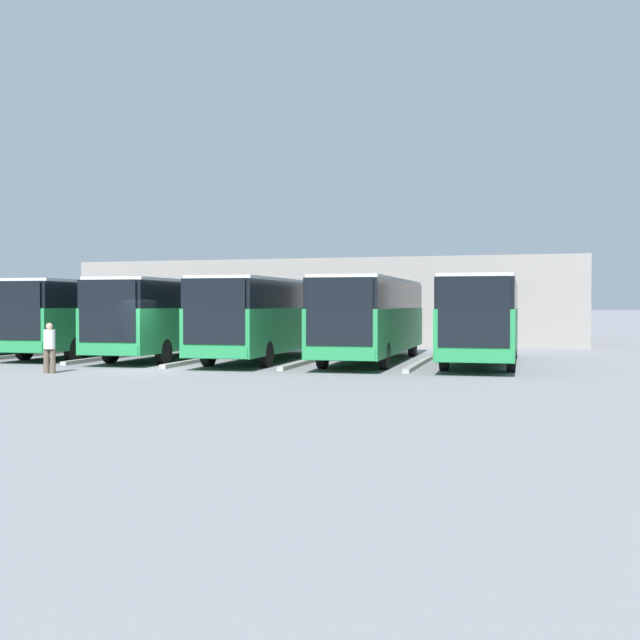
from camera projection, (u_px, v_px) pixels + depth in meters
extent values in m
plane|color=gray|center=(155.00, 369.00, 28.80)|extent=(600.00, 600.00, 0.00)
cube|color=#238447|center=(483.00, 330.00, 31.44)|extent=(3.21, 12.11, 1.73)
cube|color=black|center=(483.00, 295.00, 31.41)|extent=(3.16, 11.93, 1.06)
cube|color=black|center=(474.00, 312.00, 25.60)|extent=(2.27, 0.16, 2.29)
cube|color=#238447|center=(473.00, 356.00, 25.62)|extent=(2.46, 0.19, 0.40)
cube|color=silver|center=(483.00, 280.00, 31.40)|extent=(3.08, 11.63, 0.12)
cylinder|color=black|center=(511.00, 358.00, 27.57)|extent=(0.35, 0.99, 0.98)
cylinder|color=black|center=(444.00, 357.00, 28.13)|extent=(0.35, 0.99, 0.98)
cylinder|color=black|center=(514.00, 347.00, 34.78)|extent=(0.35, 0.99, 0.98)
cylinder|color=black|center=(460.00, 346.00, 35.34)|extent=(0.35, 0.99, 0.98)
cube|color=#9E9E99|center=(419.00, 364.00, 30.40)|extent=(0.62, 7.21, 0.15)
cube|color=#238447|center=(372.00, 329.00, 32.47)|extent=(3.21, 12.11, 1.73)
cube|color=black|center=(372.00, 295.00, 32.44)|extent=(3.16, 11.93, 1.06)
cube|color=black|center=(339.00, 312.00, 26.62)|extent=(2.27, 0.16, 2.29)
cube|color=#238447|center=(339.00, 354.00, 26.65)|extent=(2.46, 0.19, 0.40)
cube|color=silver|center=(372.00, 280.00, 32.42)|extent=(3.08, 11.63, 0.12)
cylinder|color=black|center=(385.00, 356.00, 28.60)|extent=(0.35, 0.99, 0.98)
cylinder|color=black|center=(323.00, 355.00, 29.16)|extent=(0.35, 0.99, 0.98)
cylinder|color=black|center=(412.00, 345.00, 35.80)|extent=(0.35, 0.99, 0.98)
cylinder|color=black|center=(362.00, 345.00, 36.37)|extent=(0.35, 0.99, 0.98)
cube|color=#9E9E99|center=(307.00, 362.00, 31.42)|extent=(0.62, 7.21, 0.15)
cube|color=#238447|center=(268.00, 329.00, 33.43)|extent=(3.21, 12.11, 1.73)
cube|color=black|center=(268.00, 295.00, 33.40)|extent=(3.16, 11.93, 1.06)
cube|color=black|center=(214.00, 311.00, 27.59)|extent=(2.27, 0.16, 2.29)
cube|color=#238447|center=(214.00, 353.00, 27.61)|extent=(2.46, 0.19, 0.40)
cube|color=silver|center=(268.00, 281.00, 33.39)|extent=(3.08, 11.63, 0.12)
cylinder|color=black|center=(266.00, 354.00, 29.56)|extent=(0.35, 0.99, 0.98)
cylinder|color=black|center=(208.00, 353.00, 30.12)|extent=(0.35, 0.99, 0.98)
cylinder|color=black|center=(317.00, 344.00, 36.77)|extent=(0.35, 0.99, 0.98)
cylinder|color=black|center=(269.00, 344.00, 37.33)|extent=(0.35, 0.99, 0.98)
cube|color=#9E9E99|center=(201.00, 360.00, 32.39)|extent=(0.62, 7.21, 0.15)
cube|color=#238447|center=(176.00, 328.00, 35.02)|extent=(3.21, 12.11, 1.73)
cube|color=black|center=(176.00, 296.00, 35.00)|extent=(3.16, 11.93, 1.06)
cube|color=black|center=(107.00, 311.00, 29.18)|extent=(2.27, 0.16, 2.29)
cube|color=#238447|center=(107.00, 350.00, 29.21)|extent=(2.46, 0.19, 0.40)
cube|color=silver|center=(176.00, 282.00, 34.98)|extent=(3.08, 11.63, 0.12)
cylinder|color=black|center=(164.00, 352.00, 31.16)|extent=(0.35, 0.99, 0.98)
cylinder|color=black|center=(110.00, 351.00, 31.72)|extent=(0.35, 0.99, 0.98)
cylinder|color=black|center=(231.00, 343.00, 38.36)|extent=(0.35, 0.99, 0.98)
cylinder|color=black|center=(187.00, 342.00, 38.92)|extent=(0.35, 0.99, 0.98)
cube|color=#9E9E99|center=(110.00, 357.00, 33.98)|extent=(0.62, 7.21, 0.15)
cube|color=#238447|center=(95.00, 326.00, 36.76)|extent=(3.21, 12.11, 1.73)
cube|color=black|center=(95.00, 296.00, 36.74)|extent=(3.16, 11.93, 1.06)
cube|color=black|center=(14.00, 310.00, 30.92)|extent=(2.27, 0.16, 2.29)
cube|color=#238447|center=(14.00, 347.00, 30.95)|extent=(2.46, 0.19, 0.40)
cube|color=silver|center=(95.00, 283.00, 36.72)|extent=(3.08, 11.63, 0.12)
cylinder|color=black|center=(73.00, 349.00, 32.90)|extent=(0.35, 0.99, 0.98)
cylinder|color=black|center=(24.00, 348.00, 33.46)|extent=(0.35, 0.99, 0.98)
cylinder|color=black|center=(154.00, 341.00, 40.10)|extent=(0.35, 0.99, 0.98)
cylinder|color=black|center=(113.00, 340.00, 40.66)|extent=(0.35, 0.99, 0.98)
cube|color=#9E9E99|center=(30.00, 355.00, 35.72)|extent=(0.62, 7.21, 0.15)
cube|color=#238447|center=(10.00, 326.00, 37.75)|extent=(3.21, 12.11, 1.73)
cube|color=black|center=(10.00, 296.00, 37.72)|extent=(3.16, 11.93, 1.06)
cube|color=silver|center=(10.00, 284.00, 37.71)|extent=(3.08, 11.63, 0.12)
cylinder|color=black|center=(75.00, 340.00, 41.09)|extent=(0.35, 0.99, 0.98)
cylinder|color=black|center=(35.00, 340.00, 41.65)|extent=(0.35, 0.99, 0.98)
cylinder|color=brown|center=(53.00, 361.00, 27.09)|extent=(0.24, 0.24, 0.83)
cylinder|color=brown|center=(46.00, 361.00, 27.07)|extent=(0.24, 0.24, 0.83)
cylinder|color=silver|center=(49.00, 339.00, 27.06)|extent=(0.49, 0.49, 0.66)
sphere|color=tan|center=(49.00, 326.00, 27.06)|extent=(0.22, 0.22, 0.22)
cube|color=gray|center=(339.00, 302.00, 51.88)|extent=(30.65, 11.88, 4.99)
cube|color=silver|center=(367.00, 271.00, 58.94)|extent=(30.65, 3.00, 0.24)
cylinder|color=slate|center=(517.00, 304.00, 56.86)|extent=(0.20, 0.20, 4.74)
cylinder|color=slate|center=(238.00, 304.00, 63.21)|extent=(0.20, 0.20, 4.74)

